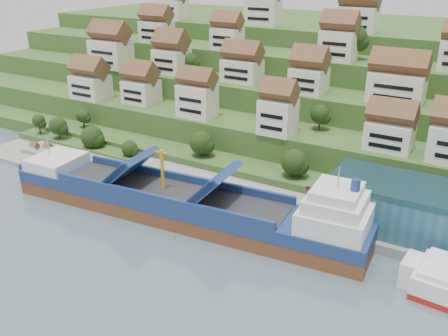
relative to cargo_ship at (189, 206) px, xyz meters
The scene contains 9 objects.
ground 6.30m from the cargo_ship, ahead, with size 300.00×300.00×0.00m, color slate.
quay 28.95m from the cargo_ship, 29.28° to the left, with size 180.00×14.00×2.20m, color gray.
pebble_beach 54.07m from the cargo_ship, 168.12° to the left, with size 45.00×20.00×1.00m, color gray.
hillside 103.04m from the cargo_ship, 87.12° to the left, with size 260.00×128.00×31.00m.
hillside_village 62.83m from the cargo_ship, 83.72° to the left, with size 160.11×62.78×29.71m.
hillside_trees 45.22m from the cargo_ship, 95.14° to the left, with size 143.00×62.99×32.80m.
flagpole 25.23m from the cargo_ship, 21.37° to the left, with size 1.28×0.16×8.00m.
beach_huts 55.73m from the cargo_ship, 169.81° to the left, with size 14.40×3.70×2.20m.
cargo_ship is the anchor object (origin of this frame).
Camera 1 is at (50.98, -79.44, 54.07)m, focal length 40.00 mm.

